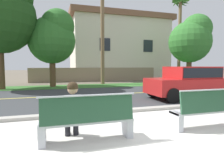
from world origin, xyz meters
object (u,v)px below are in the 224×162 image
(shade_tree_far_left, at_px, (0,11))
(car_red_near, at_px, (191,81))
(seated_person_grey, at_px, (73,109))
(bench_left, at_px, (88,120))
(shade_tree_left, at_px, (53,37))
(palm_tree_short, at_px, (180,13))
(bench_right, at_px, (208,110))
(shade_tree_centre, at_px, (191,39))

(shade_tree_far_left, bearing_deg, car_red_near, -34.37)
(car_red_near, bearing_deg, seated_person_grey, -148.35)
(bench_left, bearing_deg, seated_person_grey, 149.11)
(car_red_near, height_order, shade_tree_left, shade_tree_left)
(shade_tree_left, distance_m, palm_tree_short, 13.09)
(car_red_near, bearing_deg, bench_left, -145.89)
(bench_left, bearing_deg, shade_tree_left, 93.06)
(bench_right, xyz_separation_m, car_red_near, (2.68, 3.89, 0.39))
(shade_tree_left, bearing_deg, seated_person_grey, -88.38)
(bench_left, relative_size, palm_tree_short, 0.22)
(bench_left, height_order, shade_tree_left, shade_tree_left)
(car_red_near, distance_m, shade_tree_far_left, 12.42)
(bench_left, distance_m, shade_tree_left, 11.75)
(shade_tree_far_left, relative_size, shade_tree_left, 1.37)
(shade_tree_far_left, bearing_deg, palm_tree_short, 10.06)
(seated_person_grey, height_order, shade_tree_left, shade_tree_left)
(shade_tree_left, bearing_deg, car_red_near, -49.33)
(bench_left, height_order, car_red_near, car_red_near)
(bench_right, bearing_deg, bench_left, 180.00)
(palm_tree_short, bearing_deg, shade_tree_left, -170.89)
(bench_left, xyz_separation_m, shade_tree_centre, (11.41, 10.86, 3.57))
(seated_person_grey, xyz_separation_m, shade_tree_far_left, (-3.60, 10.30, 4.44))
(shade_tree_centre, height_order, palm_tree_short, palm_tree_short)
(shade_tree_left, bearing_deg, palm_tree_short, 9.11)
(car_red_near, height_order, shade_tree_far_left, shade_tree_far_left)
(car_red_near, bearing_deg, shade_tree_centre, 50.89)
(bench_left, distance_m, bench_right, 3.06)
(car_red_near, distance_m, palm_tree_short, 12.82)
(bench_right, distance_m, car_red_near, 4.74)
(bench_right, height_order, palm_tree_short, palm_tree_short)
(bench_right, relative_size, shade_tree_left, 0.33)
(seated_person_grey, bearing_deg, shade_tree_centre, 42.42)
(shade_tree_far_left, distance_m, palm_tree_short, 16.15)
(shade_tree_far_left, bearing_deg, shade_tree_centre, 1.45)
(bench_left, relative_size, seated_person_grey, 1.54)
(bench_right, height_order, car_red_near, car_red_near)
(bench_right, height_order, shade_tree_left, shade_tree_left)
(seated_person_grey, relative_size, shade_tree_centre, 0.20)
(shade_tree_centre, bearing_deg, shade_tree_left, 178.04)
(shade_tree_far_left, bearing_deg, shade_tree_left, 13.64)
(bench_right, bearing_deg, palm_tree_short, 56.31)
(bench_left, height_order, palm_tree_short, palm_tree_short)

